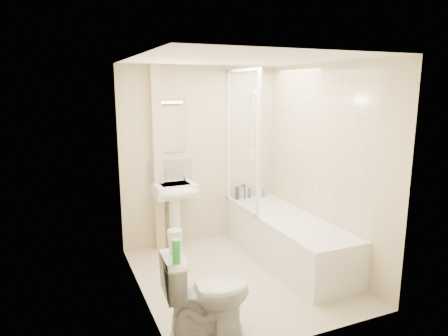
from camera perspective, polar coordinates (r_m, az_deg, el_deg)
name	(u,v)px	position (r m, az deg, el deg)	size (l,w,h in m)	color
floor	(240,276)	(4.73, 2.26, -15.21)	(2.50, 2.50, 0.00)	beige
wall_back	(201,156)	(5.45, -3.30, 1.75)	(2.20, 0.02, 2.40)	beige
wall_left	(139,183)	(3.98, -12.05, -2.18)	(0.02, 2.50, 2.40)	beige
wall_right	(324,166)	(4.89, 14.09, 0.27)	(0.02, 2.50, 2.40)	beige
ceiling	(242,59)	(4.23, 2.53, 15.24)	(2.20, 2.50, 0.02)	white
tile_back	(251,137)	(5.71, 3.83, 4.46)	(0.70, 0.01, 1.75)	beige
tile_right	(314,145)	(5.00, 12.73, 3.20)	(0.01, 2.10, 1.75)	beige
pipe_boxing	(157,160)	(5.22, -9.48, 1.16)	(0.12, 0.12, 2.40)	beige
splashback	(170,171)	(5.34, -7.68, -0.40)	(0.60, 0.01, 0.30)	beige
mirror	(169,129)	(5.26, -7.83, 5.47)	(0.46, 0.01, 0.60)	white
strip_light	(169,101)	(5.21, -7.87, 9.50)	(0.42, 0.07, 0.07)	silver
bathtub	(287,237)	(5.10, 9.03, -9.70)	(0.70, 2.10, 0.55)	white
shower_screen	(242,140)	(5.16, 2.59, 4.00)	(0.04, 0.92, 1.80)	white
shower_fixture	(252,129)	(5.65, 4.04, 5.62)	(0.10, 0.16, 0.99)	white
pedestal_sink	(176,198)	(5.21, -6.90, -4.23)	(0.53, 0.49, 1.02)	white
bottle_black_a	(237,193)	(5.68, 1.89, -3.58)	(0.06, 0.06, 0.19)	black
bottle_white_a	(243,193)	(5.72, 2.76, -3.56)	(0.05, 0.05, 0.17)	silver
bottle_black_b	(243,192)	(5.72, 2.79, -3.38)	(0.05, 0.05, 0.21)	black
bottle_blue	(249,193)	(5.77, 3.65, -3.59)	(0.05, 0.05, 0.14)	navy
bottle_cream	(257,192)	(5.83, 4.79, -3.41)	(0.05, 0.05, 0.15)	beige
bottle_white_b	(260,191)	(5.84, 5.13, -3.35)	(0.05, 0.05, 0.16)	white
bottle_green	(263,193)	(5.88, 5.55, -3.56)	(0.06, 0.06, 0.10)	green
toilet	(207,293)	(3.60, -2.43, -17.42)	(0.78, 0.48, 0.76)	white
toilet_roll_lower	(175,247)	(3.43, -7.00, -11.10)	(0.10, 0.10, 0.09)	white
toilet_roll_upper	(175,236)	(3.40, -7.03, -9.57)	(0.12, 0.12, 0.10)	white
green_bottle	(176,251)	(3.21, -6.83, -11.72)	(0.06, 0.06, 0.20)	green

